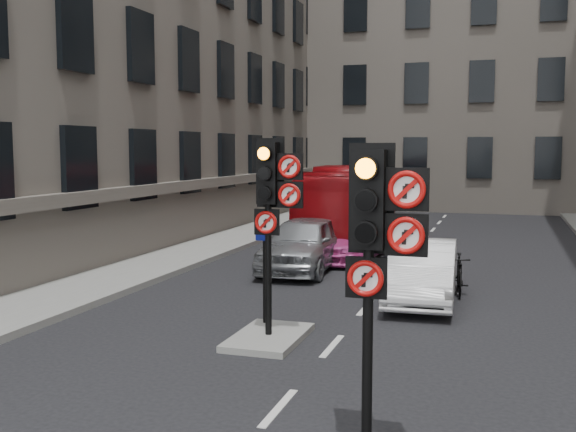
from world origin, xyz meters
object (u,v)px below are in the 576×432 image
Objects in this scene: signal_far at (273,194)px; car_silver at (303,244)px; signal_near at (376,233)px; motorcyclist at (389,258)px; bus_red at (352,204)px; car_pink at (350,238)px; motorcycle at (459,274)px; car_white at (422,271)px; info_sign at (264,261)px.

car_silver is at bearing 102.07° from signal_far.
signal_far is 0.78× the size of car_silver.
motorcyclist is at bearing 98.10° from signal_near.
car_pink is at bearing -82.74° from bus_red.
signal_near is 2.23× the size of motorcycle.
car_pink is at bearing 69.31° from car_silver.
car_white is at bearing 92.66° from signal_near.
car_pink is 2.52× the size of motorcyclist.
motorcycle is at bearing 51.07° from car_white.
signal_near is 8.71m from motorcyclist.
signal_near is 8.33m from car_white.
car_silver is 1.01× the size of car_pink.
signal_far is 9.69m from car_pink.
car_silver is 6.10m from bus_red.
motorcycle is 0.89× the size of motorcyclist.
signal_far is at bearing -52.38° from info_sign.
bus_red is (-0.75, 3.60, 0.78)m from car_pink.
signal_far reaches higher than info_sign.
car_pink is 0.44× the size of bus_red.
info_sign is (-2.66, -3.36, 0.64)m from car_white.
car_white reaches higher than motorcycle.
car_white is 6.06m from car_pink.
signal_near is 0.79× the size of car_pink.
signal_near is at bearing -72.55° from car_pink.
motorcycle is (3.63, -4.29, -0.18)m from car_pink.
car_white is 2.34× the size of motorcyclist.
signal_near is at bearing -90.27° from car_white.
bus_red is 5.75× the size of motorcyclist.
car_silver is at bearing 139.27° from car_white.
info_sign reaches higher than car_pink.
car_silver is 6.36m from info_sign.
motorcyclist is (-1.59, -0.69, 0.42)m from motorcycle.
motorcycle is at bearing 59.35° from info_sign.
car_pink is 2.41× the size of info_sign.
info_sign is (1.06, -6.25, 0.55)m from car_silver.
motorcyclist is at bearing 72.64° from signal_far.
motorcyclist reaches higher than car_white.
signal_far reaches higher than signal_near.
car_pink is (-2.86, 5.34, -0.04)m from car_white.
info_sign is at bearing -133.91° from motorcycle.
info_sign reaches higher than motorcyclist.
signal_far is at bearing -126.20° from motorcycle.
bus_red is (-3.61, 8.95, 0.75)m from car_white.
bus_red reaches higher than car_white.
car_silver is 4.71m from car_white.
info_sign is (-1.83, -3.72, 0.44)m from motorcyclist.
car_white is 9.68m from bus_red.
car_white reaches higher than car_pink.
motorcycle is (0.39, 9.16, -2.10)m from signal_near.
signal_near is at bearing 119.47° from motorcyclist.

